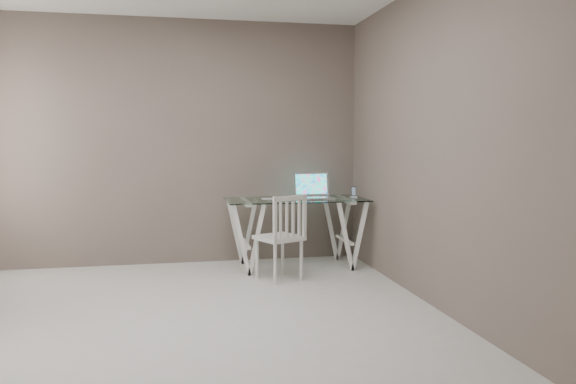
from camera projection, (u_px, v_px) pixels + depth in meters
The scene contains 7 objects.
room at pixel (176, 92), 3.98m from camera, with size 4.50×4.52×2.71m.
desk at pixel (296, 232), 6.07m from camera, with size 1.50×0.70×0.75m.
chair at pixel (283, 233), 5.47m from camera, with size 0.52×0.52×0.85m.
laptop at pixel (313, 192), 6.12m from camera, with size 0.39×0.33×0.27m.
keyboard at pixel (274, 199), 5.98m from camera, with size 0.27×0.12×0.01m, color silver.
mouse at pixel (288, 199), 5.81m from camera, with size 0.12×0.07×0.04m, color white.
phone_dock at pixel (354, 194), 6.20m from camera, with size 0.06×0.06×0.12m.
Camera 1 is at (-0.10, -4.09, 1.37)m, focal length 35.00 mm.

